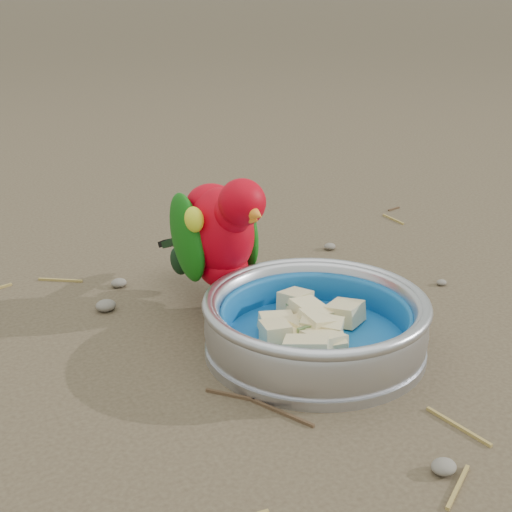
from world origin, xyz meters
TOP-DOWN VIEW (x-y plane):
  - ground at (0.00, 0.00)m, footprint 60.00×60.00m
  - food_bowl at (0.01, 0.07)m, footprint 0.23×0.23m
  - bowl_wall at (0.01, 0.07)m, footprint 0.23×0.23m
  - fruit_wedges at (0.01, 0.07)m, footprint 0.14×0.14m
  - lory_parrot at (-0.03, 0.22)m, footprint 0.10×0.20m
  - ground_debris at (0.01, 0.09)m, footprint 0.90×0.80m

SIDE VIEW (x-z plane):
  - ground at x=0.00m, z-range 0.00..0.00m
  - ground_debris at x=0.01m, z-range 0.00..0.01m
  - food_bowl at x=0.01m, z-range 0.00..0.02m
  - fruit_wedges at x=0.01m, z-range 0.02..0.05m
  - bowl_wall at x=0.01m, z-range 0.02..0.06m
  - lory_parrot at x=-0.03m, z-range 0.00..0.16m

